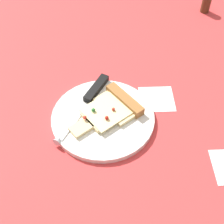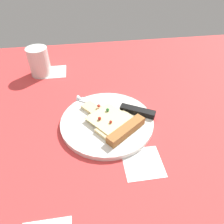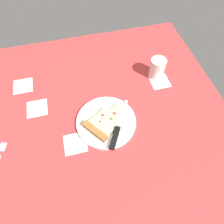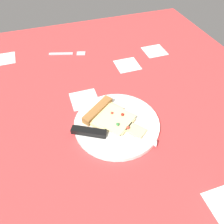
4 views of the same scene
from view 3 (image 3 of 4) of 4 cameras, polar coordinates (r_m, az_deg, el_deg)
ground_plane at (r=82.60cm, az=-7.11°, el=-7.33°), size 128.65×128.65×3.00cm
plate at (r=82.89cm, az=-1.73°, el=-2.83°), size 25.44×25.44×1.38cm
pizza_slice at (r=80.70cm, az=-2.95°, el=-3.57°), size 16.67×18.60×2.25cm
knife at (r=79.91cm, az=1.70°, el=-4.80°), size 21.92×13.66×2.45cm
drinking_glass at (r=98.26cm, az=13.11°, el=12.42°), size 7.35×7.35×10.09cm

